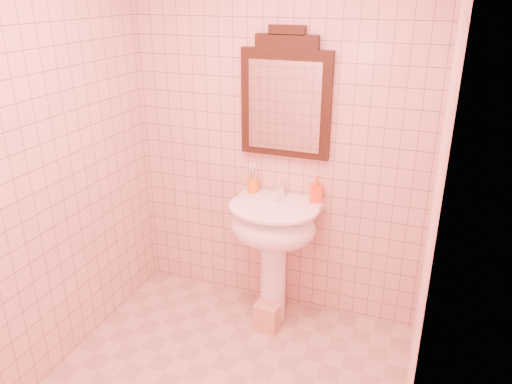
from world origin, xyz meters
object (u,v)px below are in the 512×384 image
at_px(pedestal_sink, 273,234).
at_px(mirror, 286,98).
at_px(soap_dispenser, 316,189).
at_px(towel, 267,317).
at_px(toothbrush_cup, 253,185).

relative_size(pedestal_sink, mirror, 1.07).
xyz_separation_m(soap_dispenser, towel, (-0.22, -0.29, -0.85)).
bearing_deg(soap_dispenser, towel, -142.49).
bearing_deg(toothbrush_cup, mirror, 9.92).
distance_m(pedestal_sink, soap_dispenser, 0.40).
height_order(toothbrush_cup, soap_dispenser, toothbrush_cup).
bearing_deg(towel, mirror, 91.18).
bearing_deg(toothbrush_cup, pedestal_sink, -38.77).
relative_size(toothbrush_cup, soap_dispenser, 1.04).
height_order(pedestal_sink, soap_dispenser, soap_dispenser).
height_order(mirror, toothbrush_cup, mirror).
distance_m(mirror, soap_dispenser, 0.61).
bearing_deg(soap_dispenser, toothbrush_cup, 164.39).
relative_size(mirror, soap_dispenser, 4.73).
xyz_separation_m(pedestal_sink, soap_dispenser, (0.23, 0.16, 0.29)).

